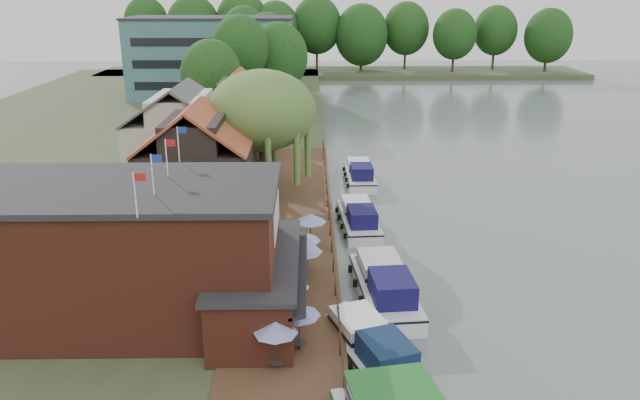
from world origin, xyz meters
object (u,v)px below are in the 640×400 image
object	(u,v)px
cottage_b	(182,133)
umbrella_4	(303,250)
umbrella_1	(299,327)
cruiser_2	(359,215)
hotel_block	(213,57)
umbrella_3	(302,262)
cruiser_0	(370,343)
cruiser_1	(385,282)
umbrella_5	(311,231)
cruiser_3	(360,172)
willow	(263,135)
umbrella_2	(286,299)
umbrella_0	(276,345)
cottage_c	(239,114)
cottage_a	(197,163)
pub	(167,252)

from	to	relation	value
cottage_b	umbrella_4	distance (m)	22.40
umbrella_1	cruiser_2	distance (m)	19.07
hotel_block	umbrella_1	size ratio (longest dim) A/B	10.69
hotel_block	umbrella_3	world-z (taller)	hotel_block
umbrella_1	cruiser_0	world-z (taller)	umbrella_1
cruiser_1	cottage_b	bearing A→B (deg)	121.05
umbrella_5	cruiser_2	size ratio (longest dim) A/B	0.26
cruiser_3	umbrella_4	bearing A→B (deg)	-104.38
willow	umbrella_5	xyz separation A→B (m)	(3.82, -11.20, -3.93)
umbrella_1	umbrella_2	distance (m)	2.96
willow	umbrella_3	bearing A→B (deg)	-78.43
umbrella_1	umbrella_3	size ratio (longest dim) A/B	0.98
cottage_b	umbrella_0	xyz separation A→B (m)	(9.75, -30.02, -2.96)
umbrella_1	umbrella_4	xyz separation A→B (m)	(0.07, 9.10, 0.00)
cottage_c	cruiser_2	xyz separation A→B (m)	(10.97, -18.91, -4.17)
cruiser_1	cruiser_2	world-z (taller)	cruiser_1
umbrella_1	umbrella_3	xyz separation A→B (m)	(0.04, 7.39, 0.00)
cottage_b	willow	size ratio (longest dim) A/B	0.92
cruiser_0	cottage_b	bearing A→B (deg)	97.34
hotel_block	cottage_b	distance (m)	46.21
cottage_b	cottage_c	distance (m)	9.85
hotel_block	cruiser_0	xyz separation A→B (m)	(18.19, -74.01, -6.04)
cottage_a	cruiser_3	world-z (taller)	cottage_a
willow	umbrella_4	distance (m)	15.27
umbrella_3	umbrella_2	bearing A→B (deg)	-99.32
hotel_block	willow	bearing A→B (deg)	-77.29
umbrella_4	cruiser_0	size ratio (longest dim) A/B	0.26
pub	umbrella_1	bearing A→B (deg)	-27.24
willow	umbrella_4	xyz separation A→B (m)	(3.32, -14.38, -3.93)
cottage_b	pub	bearing A→B (deg)	-80.91
umbrella_0	umbrella_3	distance (m)	9.00
umbrella_4	umbrella_1	bearing A→B (deg)	-90.45
cruiser_1	willow	bearing A→B (deg)	111.25
cruiser_0	cruiser_3	world-z (taller)	cruiser_0
cruiser_1	cruiser_2	size ratio (longest dim) A/B	1.11
umbrella_0	umbrella_4	distance (m)	10.70
umbrella_0	umbrella_5	bearing A→B (deg)	83.56
cruiser_2	cruiser_3	bearing A→B (deg)	81.31
umbrella_4	pub	bearing A→B (deg)	-140.53
willow	cruiser_1	xyz separation A→B (m)	(8.13, -16.59, -4.99)
willow	cruiser_2	size ratio (longest dim) A/B	1.15
pub	hotel_block	xyz separation A→B (m)	(-8.00, 71.00, 2.50)
hotel_block	cottage_c	bearing A→B (deg)	-77.80
cruiser_0	willow	bearing A→B (deg)	86.69
pub	cottage_c	size ratio (longest dim) A/B	2.35
umbrella_5	umbrella_4	bearing A→B (deg)	-98.78
pub	cottage_b	bearing A→B (deg)	99.09
umbrella_5	cruiser_0	distance (m)	12.21
cottage_a	pub	bearing A→B (deg)	-86.19
cruiser_1	umbrella_5	bearing A→B (deg)	123.85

